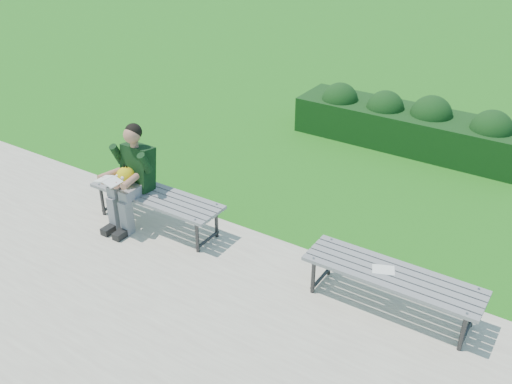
{
  "coord_description": "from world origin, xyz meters",
  "views": [
    {
      "loc": [
        2.94,
        -5.04,
        3.93
      ],
      "look_at": [
        -0.12,
        -0.3,
        0.78
      ],
      "focal_mm": 40.0,
      "sensor_mm": 36.0,
      "label": 1
    }
  ],
  "objects_px": {
    "bench_left": "(156,198)",
    "seated_boy": "(131,174)",
    "bench_right": "(392,278)",
    "hedge": "(411,124)",
    "paper_sheet": "(383,270)"
  },
  "relations": [
    {
      "from": "bench_left",
      "to": "seated_boy",
      "type": "height_order",
      "value": "seated_boy"
    },
    {
      "from": "bench_left",
      "to": "bench_right",
      "type": "height_order",
      "value": "same"
    },
    {
      "from": "bench_right",
      "to": "hedge",
      "type": "bearing_deg",
      "value": 107.06
    },
    {
      "from": "bench_left",
      "to": "seated_boy",
      "type": "distance_m",
      "value": 0.43
    },
    {
      "from": "bench_right",
      "to": "bench_left",
      "type": "bearing_deg",
      "value": -178.72
    },
    {
      "from": "hedge",
      "to": "seated_boy",
      "type": "distance_m",
      "value": 4.72
    },
    {
      "from": "hedge",
      "to": "bench_right",
      "type": "height_order",
      "value": "hedge"
    },
    {
      "from": "bench_right",
      "to": "seated_boy",
      "type": "bearing_deg",
      "value": -177.24
    },
    {
      "from": "bench_right",
      "to": "paper_sheet",
      "type": "distance_m",
      "value": 0.12
    },
    {
      "from": "hedge",
      "to": "bench_right",
      "type": "bearing_deg",
      "value": -72.94
    },
    {
      "from": "hedge",
      "to": "seated_boy",
      "type": "relative_size",
      "value": 2.88
    },
    {
      "from": "bench_left",
      "to": "hedge",
      "type": "bearing_deg",
      "value": 66.2
    },
    {
      "from": "paper_sheet",
      "to": "seated_boy",
      "type": "bearing_deg",
      "value": -177.15
    },
    {
      "from": "bench_left",
      "to": "paper_sheet",
      "type": "height_order",
      "value": "bench_left"
    },
    {
      "from": "hedge",
      "to": "bench_left",
      "type": "xyz_separation_m",
      "value": [
        -1.81,
        -4.11,
        0.03
      ]
    }
  ]
}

